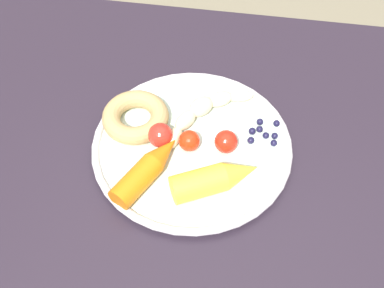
# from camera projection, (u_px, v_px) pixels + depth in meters

# --- Properties ---
(dining_table) EXTENTS (1.16, 0.75, 0.75)m
(dining_table) POSITION_uv_depth(u_px,v_px,m) (224.00, 195.00, 0.76)
(dining_table) COLOR #271E2A
(dining_table) RESTS_ON ground_plane
(plate) EXTENTS (0.31, 0.31, 0.02)m
(plate) POSITION_uv_depth(u_px,v_px,m) (192.00, 145.00, 0.69)
(plate) COLOR silver
(plate) RESTS_ON dining_table
(banana) EXTENTS (0.13, 0.14, 0.03)m
(banana) POSITION_uv_depth(u_px,v_px,m) (204.00, 110.00, 0.72)
(banana) COLOR beige
(banana) RESTS_ON plate
(carrot_orange) EXTENTS (0.09, 0.13, 0.04)m
(carrot_orange) POSITION_uv_depth(u_px,v_px,m) (148.00, 169.00, 0.64)
(carrot_orange) COLOR orange
(carrot_orange) RESTS_ON plate
(carrot_yellow) EXTENTS (0.13, 0.10, 0.04)m
(carrot_yellow) POSITION_uv_depth(u_px,v_px,m) (216.00, 179.00, 0.63)
(carrot_yellow) COLOR yellow
(carrot_yellow) RESTS_ON plate
(donut) EXTENTS (0.14, 0.14, 0.03)m
(donut) POSITION_uv_depth(u_px,v_px,m) (136.00, 117.00, 0.71)
(donut) COLOR tan
(donut) RESTS_ON plate
(blueberry_pile) EXTENTS (0.05, 0.05, 0.02)m
(blueberry_pile) POSITION_uv_depth(u_px,v_px,m) (263.00, 132.00, 0.70)
(blueberry_pile) COLOR #191638
(blueberry_pile) RESTS_ON plate
(tomato_near) EXTENTS (0.03, 0.03, 0.03)m
(tomato_near) POSITION_uv_depth(u_px,v_px,m) (189.00, 141.00, 0.67)
(tomato_near) COLOR red
(tomato_near) RESTS_ON plate
(tomato_mid) EXTENTS (0.04, 0.04, 0.04)m
(tomato_mid) POSITION_uv_depth(u_px,v_px,m) (160.00, 135.00, 0.68)
(tomato_mid) COLOR red
(tomato_mid) RESTS_ON plate
(tomato_far) EXTENTS (0.04, 0.04, 0.04)m
(tomato_far) POSITION_uv_depth(u_px,v_px,m) (226.00, 142.00, 0.67)
(tomato_far) COLOR red
(tomato_far) RESTS_ON plate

